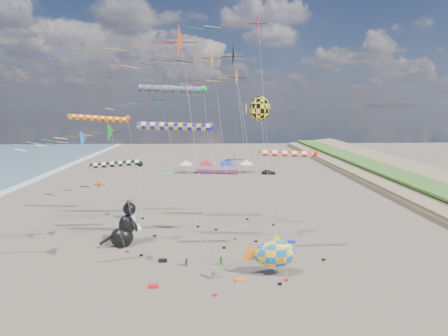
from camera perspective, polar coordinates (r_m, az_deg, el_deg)
name	(u,v)px	position (r m, az deg, el deg)	size (l,w,h in m)	color
ground	(211,313)	(30.70, -2.07, -22.57)	(260.00, 260.00, 0.00)	brown
delta_kite_0	(243,25)	(47.93, 3.06, 22.32)	(15.59, 2.66, 28.37)	#EE183B
delta_kite_1	(227,164)	(30.59, 0.48, 0.68)	(10.02, 1.76, 12.83)	#5F219C
delta_kite_2	(222,59)	(41.04, -0.32, 17.40)	(14.77, 2.78, 23.45)	black
delta_kite_3	(156,102)	(46.84, -11.03, 10.59)	(10.96, 2.04, 18.47)	#18AFD0
delta_kite_4	(172,46)	(28.94, -8.54, 19.14)	(12.93, 2.73, 22.80)	#ED440E
delta_kite_5	(237,80)	(35.34, 2.22, 14.19)	(10.06, 2.07, 20.49)	orange
delta_kite_6	(102,134)	(38.87, -19.25, 5.20)	(10.93, 2.32, 15.09)	#168C1F
delta_kite_7	(89,141)	(40.51, -21.23, 4.18)	(9.46, 2.00, 14.21)	blue
delta_kite_8	(83,188)	(46.24, -22.06, -3.11)	(8.45, 1.59, 7.82)	#DE6009
delta_kite_9	(206,60)	(41.84, -3.00, 17.25)	(10.95, 2.64, 23.36)	orange
windsock_0	(175,90)	(45.32, -7.94, 12.54)	(9.70, 0.94, 19.12)	#1A9337
windsock_1	(220,172)	(50.12, -0.71, -0.68)	(7.54, 0.71, 7.61)	red
windsock_2	(118,164)	(45.16, -16.94, 0.56)	(7.91, 0.72, 9.86)	black
windsock_3	(178,127)	(39.08, -7.52, 6.69)	(9.76, 0.88, 14.80)	#2015D9
windsock_4	(290,155)	(36.44, 10.74, 2.18)	(7.50, 0.65, 12.09)	red
windsock_5	(101,119)	(52.60, -19.42, 7.59)	(9.96, 0.81, 15.26)	red
angelfish_kite	(258,110)	(38.80, 5.62, 9.44)	(3.74, 3.02, 17.61)	yellow
cat_inflatable	(124,223)	(43.72, -16.04, -8.67)	(4.15, 2.07, 5.60)	black
fish_inflatable	(274,254)	(35.44, 8.19, -13.71)	(5.50, 2.00, 4.44)	blue
person_adult	(213,271)	(35.19, -1.73, -16.39)	(0.64, 0.42, 1.75)	gray
child_green	(221,261)	(37.95, -0.46, -14.91)	(0.51, 0.40, 1.05)	#1B8C20
child_blue	(186,262)	(38.04, -6.17, -15.00)	(0.56, 0.23, 0.95)	#1E379E
kite_bag_0	(240,280)	(35.04, 2.69, -17.85)	(0.90, 0.44, 0.30)	orange
kite_bag_1	(291,242)	(44.53, 10.95, -11.74)	(0.90, 0.44, 0.30)	#1524D8
kite_bag_2	(163,260)	(39.47, -9.95, -14.65)	(0.90, 0.44, 0.30)	black
kite_bag_3	(153,286)	(34.66, -11.45, -18.40)	(0.90, 0.44, 0.30)	red
tent_row	(216,161)	(86.91, -1.26, 1.19)	(19.20, 4.20, 3.80)	silver
parked_car	(269,172)	(86.55, 7.28, -0.65)	(1.39, 3.44, 1.17)	#26262D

